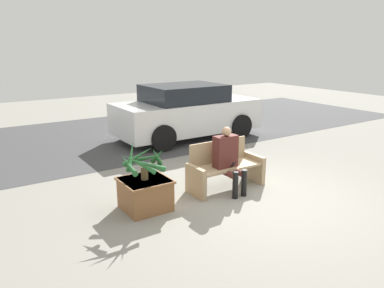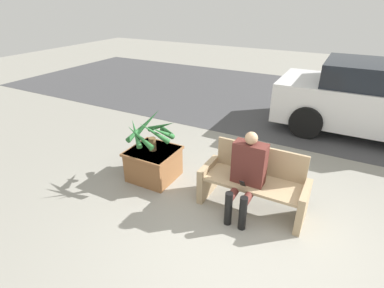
% 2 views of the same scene
% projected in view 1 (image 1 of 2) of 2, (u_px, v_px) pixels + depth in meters
% --- Properties ---
extents(ground_plane, '(30.00, 30.00, 0.00)m').
position_uv_depth(ground_plane, '(261.00, 199.00, 6.69)').
color(ground_plane, gray).
extents(road_surface, '(20.00, 6.00, 0.01)m').
position_uv_depth(road_surface, '(125.00, 134.00, 11.55)').
color(road_surface, '#424244').
rests_on(road_surface, ground_plane).
extents(bench, '(1.50, 0.58, 0.89)m').
position_uv_depth(bench, '(225.00, 167.00, 7.14)').
color(bench, tan).
rests_on(bench, ground_plane).
extents(person_seated, '(0.45, 0.59, 1.23)m').
position_uv_depth(person_seated, '(228.00, 157.00, 6.89)').
color(person_seated, '#51231E').
rests_on(person_seated, ground_plane).
extents(planter_box, '(0.77, 0.75, 0.53)m').
position_uv_depth(planter_box, '(145.00, 193.00, 6.22)').
color(planter_box, brown).
rests_on(planter_box, ground_plane).
extents(potted_plant, '(0.82, 0.83, 0.62)m').
position_uv_depth(potted_plant, '(144.00, 160.00, 6.07)').
color(potted_plant, brown).
rests_on(potted_plant, planter_box).
extents(parked_car, '(4.19, 1.98, 1.56)m').
position_uv_depth(parked_car, '(186.00, 112.00, 10.87)').
color(parked_car, silver).
rests_on(parked_car, ground_plane).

